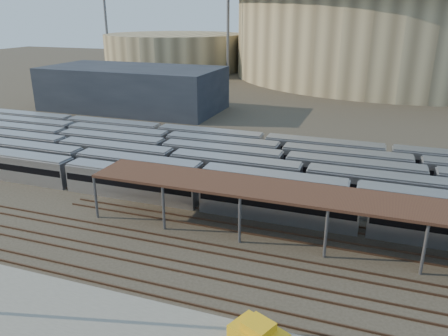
% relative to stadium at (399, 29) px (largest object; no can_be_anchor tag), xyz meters
% --- Properties ---
extents(ground, '(420.00, 420.00, 0.00)m').
position_rel_stadium_xyz_m(ground, '(-25.00, -140.00, -16.47)').
color(ground, '#383026').
rests_on(ground, ground).
extents(apron, '(50.00, 9.00, 0.20)m').
position_rel_stadium_xyz_m(apron, '(-30.00, -155.00, -16.37)').
color(apron, gray).
rests_on(apron, ground).
extents(subway_trains, '(127.31, 23.90, 3.60)m').
position_rel_stadium_xyz_m(subway_trains, '(-21.84, -121.50, -14.67)').
color(subway_trains, '#B4B3B8').
rests_on(subway_trains, ground).
extents(inspection_shed, '(60.30, 6.00, 5.30)m').
position_rel_stadium_xyz_m(inspection_shed, '(-3.00, -136.00, -11.49)').
color(inspection_shed, slate).
rests_on(inspection_shed, ground).
extents(empty_tracks, '(170.00, 9.62, 0.18)m').
position_rel_stadium_xyz_m(empty_tracks, '(-25.00, -145.00, -16.38)').
color(empty_tracks, '#4C3323').
rests_on(empty_tracks, ground).
extents(stadium, '(124.00, 124.00, 32.50)m').
position_rel_stadium_xyz_m(stadium, '(0.00, 0.00, 0.00)').
color(stadium, tan).
rests_on(stadium, ground).
extents(secondary_arena, '(56.00, 56.00, 14.00)m').
position_rel_stadium_xyz_m(secondary_arena, '(-85.00, -10.00, -9.47)').
color(secondary_arena, tan).
rests_on(secondary_arena, ground).
extents(service_building, '(42.00, 20.00, 10.00)m').
position_rel_stadium_xyz_m(service_building, '(-60.00, -85.00, -11.47)').
color(service_building, '#1E232D').
rests_on(service_building, ground).
extents(floodlight_0, '(4.00, 1.00, 38.40)m').
position_rel_stadium_xyz_m(floodlight_0, '(-55.00, -30.00, 4.18)').
color(floodlight_0, slate).
rests_on(floodlight_0, ground).
extents(floodlight_1, '(4.00, 1.00, 38.40)m').
position_rel_stadium_xyz_m(floodlight_1, '(-110.00, -20.00, 4.18)').
color(floodlight_1, slate).
rests_on(floodlight_1, ground).
extents(floodlight_3, '(4.00, 1.00, 38.40)m').
position_rel_stadium_xyz_m(floodlight_3, '(-35.00, 20.00, 4.18)').
color(floodlight_3, slate).
rests_on(floodlight_3, ground).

